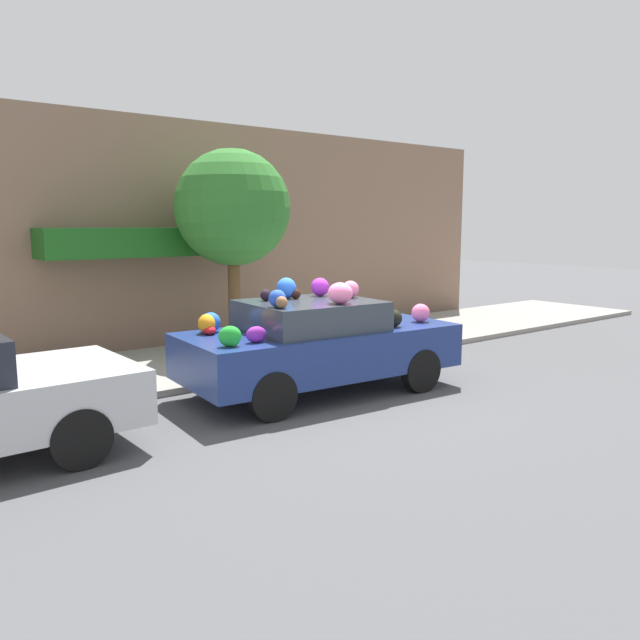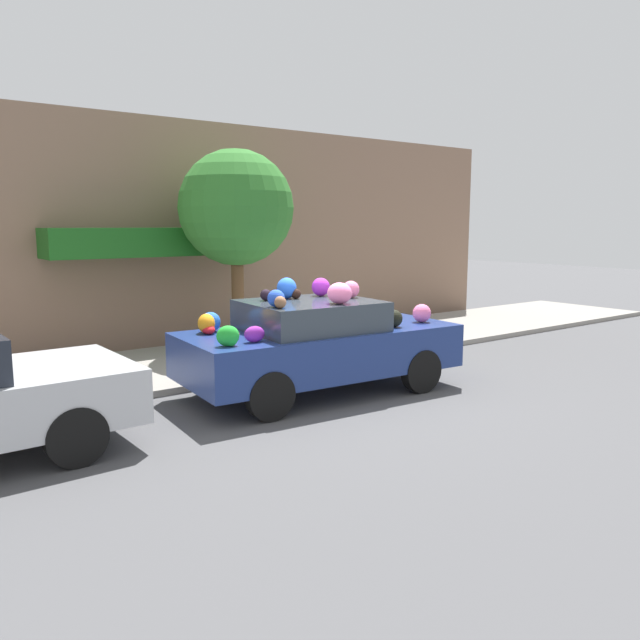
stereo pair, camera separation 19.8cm
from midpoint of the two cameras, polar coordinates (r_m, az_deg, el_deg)
The scene contains 6 objects.
ground_plane at distance 9.54m, azimuth -0.82°, elevation -6.53°, with size 60.00×60.00×0.00m, color #4C4C4F.
sidewalk_curb at distance 11.74m, azimuth -8.75°, elevation -3.46°, with size 24.00×3.20×0.11m.
building_facade at distance 13.44m, azimuth -13.76°, elevation 7.63°, with size 18.00×1.20×4.65m.
street_tree at distance 12.13m, azimuth -8.47°, elevation 10.04°, with size 2.20×2.20×3.82m.
fire_hydrant at distance 12.29m, azimuth 5.46°, elevation -0.96°, with size 0.20×0.20×0.70m.
art_car at distance 9.30m, azimuth -0.82°, elevation -2.07°, with size 4.25×2.08×1.72m.
Camera 1 is at (-5.59, -7.31, 2.51)m, focal length 35.00 mm.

